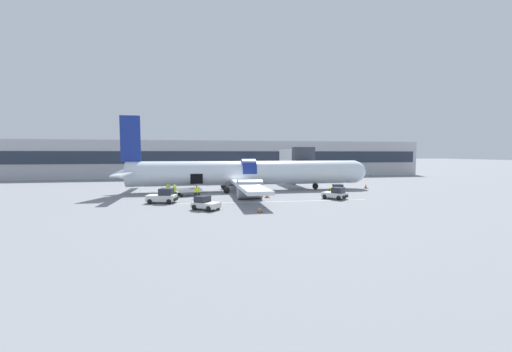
{
  "coord_description": "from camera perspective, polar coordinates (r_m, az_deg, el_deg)",
  "views": [
    {
      "loc": [
        -5.23,
        -43.04,
        5.62
      ],
      "look_at": [
        3.04,
        1.36,
        2.34
      ],
      "focal_mm": 22.0,
      "sensor_mm": 36.0,
      "label": 1
    }
  ],
  "objects": [
    {
      "name": "apron_marking_line",
      "position": [
        36.57,
        2.99,
        -4.68
      ],
      "size": [
        23.06,
        0.97,
        0.01
      ],
      "color": "silver",
      "rests_on": "ground_plane"
    },
    {
      "name": "ground_crew_loader_a",
      "position": [
        39.54,
        -10.7,
        -2.79
      ],
      "size": [
        0.59,
        0.46,
        1.69
      ],
      "color": "#2D2D33",
      "rests_on": "ground_plane"
    },
    {
      "name": "airplane",
      "position": [
        46.92,
        -2.09,
        0.45
      ],
      "size": [
        38.27,
        33.49,
        10.85
      ],
      "color": "silver",
      "rests_on": "ground_plane"
    },
    {
      "name": "baggage_tug_lead",
      "position": [
        39.84,
        14.25,
        -3.17
      ],
      "size": [
        3.03,
        3.2,
        1.44
      ],
      "color": "silver",
      "rests_on": "ground_plane"
    },
    {
      "name": "terminal_strip",
      "position": [
        78.62,
        -6.75,
        3.15
      ],
      "size": [
        101.32,
        12.0,
        8.55
      ],
      "color": "#B2B2B7",
      "rests_on": "ground_plane"
    },
    {
      "name": "baggage_cart_loading",
      "position": [
        42.38,
        -11.93,
        -2.81
      ],
      "size": [
        4.16,
        2.54,
        1.07
      ],
      "color": "silver",
      "rests_on": "ground_plane"
    },
    {
      "name": "baggage_tug_mid",
      "position": [
        37.06,
        -16.57,
        -3.61
      ],
      "size": [
        3.53,
        2.55,
        1.66
      ],
      "color": "silver",
      "rests_on": "ground_plane"
    },
    {
      "name": "baggage_tug_rear",
      "position": [
        31.75,
        -9.24,
        -5.0
      ],
      "size": [
        3.02,
        2.87,
        1.37
      ],
      "color": "silver",
      "rests_on": "ground_plane"
    },
    {
      "name": "ground_plane",
      "position": [
        43.72,
        -3.6,
        -3.24
      ],
      "size": [
        500.0,
        500.0,
        0.0
      ],
      "primitive_type": "plane",
      "color": "gray"
    },
    {
      "name": "safety_cone_engine_left",
      "position": [
        30.08,
        0.69,
        -6.07
      ],
      "size": [
        0.48,
        0.48,
        0.6
      ],
      "color": "black",
      "rests_on": "ground_plane"
    },
    {
      "name": "safety_cone_wingtip",
      "position": [
        39.81,
        2.03,
        -3.44
      ],
      "size": [
        0.64,
        0.64,
        0.76
      ],
      "color": "black",
      "rests_on": "ground_plane"
    },
    {
      "name": "ground_crew_loader_b",
      "position": [
        44.08,
        -15.65,
        -2.2
      ],
      "size": [
        0.57,
        0.43,
        1.63
      ],
      "color": "#1E2338",
      "rests_on": "ground_plane"
    },
    {
      "name": "safety_cone_nose",
      "position": [
        53.27,
        19.34,
        -1.79
      ],
      "size": [
        0.65,
        0.65,
        0.69
      ],
      "color": "black",
      "rests_on": "ground_plane"
    },
    {
      "name": "jet_bridge_stub",
      "position": [
        55.26,
        7.27,
        3.47
      ],
      "size": [
        3.44,
        10.98,
        6.62
      ],
      "color": "#4C4C51",
      "rests_on": "ground_plane"
    },
    {
      "name": "baggage_tug_spare",
      "position": [
        44.43,
        14.54,
        -2.44
      ],
      "size": [
        2.37,
        3.31,
        1.41
      ],
      "color": "yellow",
      "rests_on": "ground_plane"
    },
    {
      "name": "ground_crew_driver",
      "position": [
        39.61,
        -14.58,
        -2.73
      ],
      "size": [
        0.58,
        0.6,
        1.83
      ],
      "color": "black",
      "rests_on": "ground_plane"
    }
  ]
}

